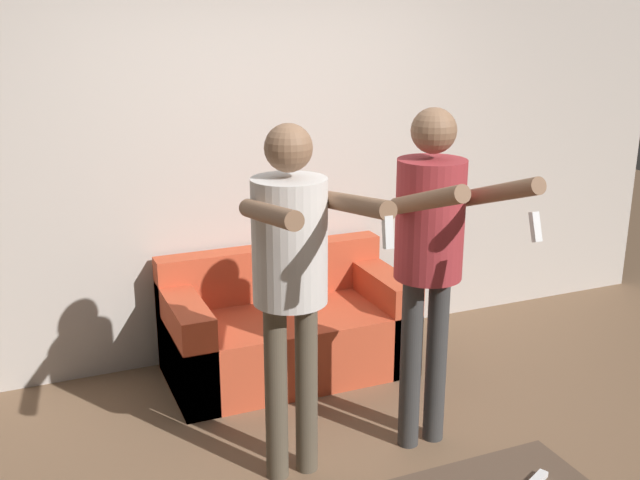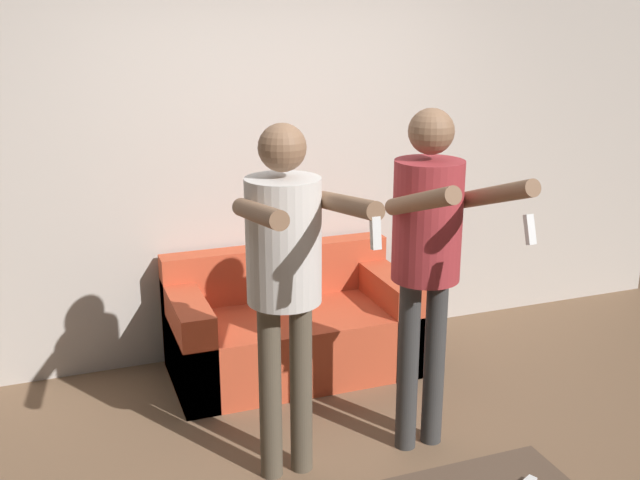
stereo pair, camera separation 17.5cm
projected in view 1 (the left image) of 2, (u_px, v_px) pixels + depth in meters
The scene contains 4 objects.
wall_back at pixel (258, 152), 4.79m from camera, with size 6.40×0.06×2.70m.
couch at pixel (286, 331), 4.74m from camera, with size 1.50×0.77×0.75m.
person_standing_left at pixel (291, 262), 3.41m from camera, with size 0.47×0.77×1.74m.
person_standing_right at pixel (431, 241), 3.68m from camera, with size 0.46×0.76×1.78m.
Camera 1 is at (-1.48, -2.78, 2.20)m, focal length 42.00 mm.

